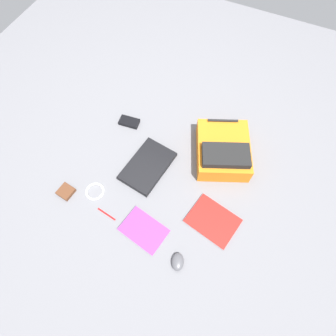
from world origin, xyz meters
name	(u,v)px	position (x,y,z in m)	size (l,w,h in m)	color
ground_plane	(164,168)	(0.00, 0.00, 0.00)	(3.60, 3.60, 0.00)	slate
backpack	(223,151)	(-0.23, 0.30, 0.07)	(0.48, 0.45, 0.17)	orange
laptop	(148,166)	(0.04, -0.10, 0.02)	(0.38, 0.27, 0.03)	black
book_manual	(213,221)	(0.20, 0.41, 0.01)	(0.27, 0.32, 0.01)	silver
book_red	(144,230)	(0.42, 0.07, 0.01)	(0.22, 0.28, 0.02)	silver
computer_mouse	(178,262)	(0.50, 0.31, 0.02)	(0.07, 0.10, 0.04)	#4C4C51
cable_coil	(95,191)	(0.33, -0.31, 0.01)	(0.12, 0.12, 0.01)	silver
power_brick	(129,122)	(-0.21, -0.37, 0.01)	(0.07, 0.13, 0.03)	black
pen_black	(107,214)	(0.42, -0.18, 0.00)	(0.01, 0.01, 0.13)	red
earbud_pouch	(66,192)	(0.41, -0.47, 0.01)	(0.09, 0.09, 0.03)	#59331E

